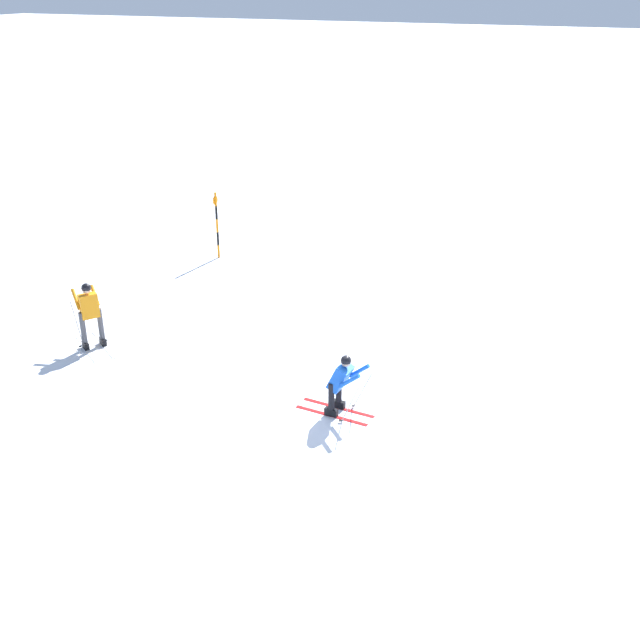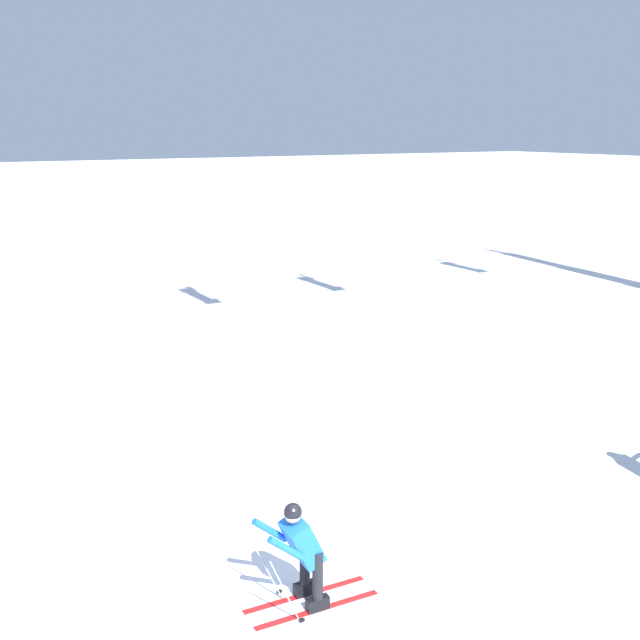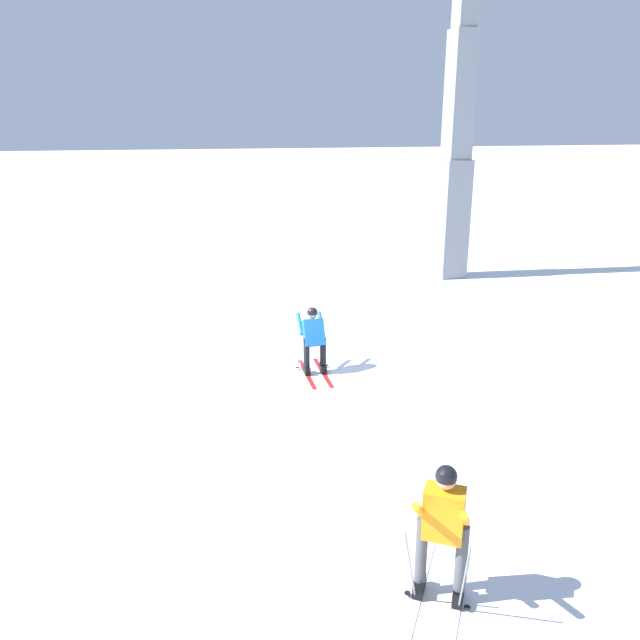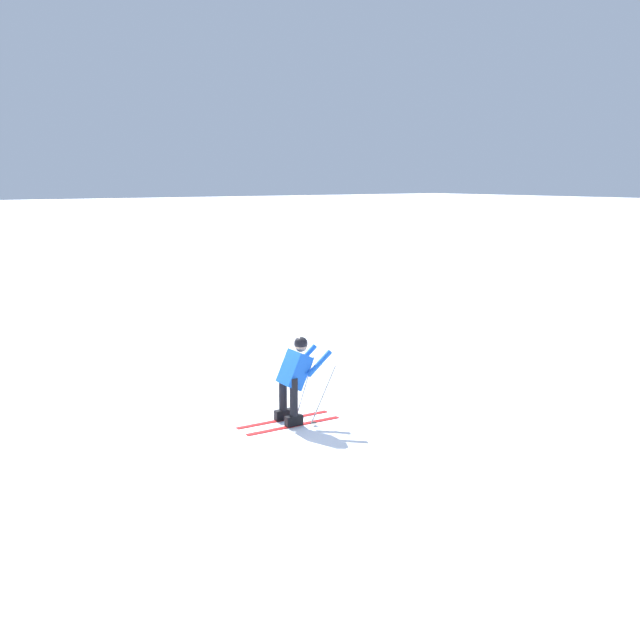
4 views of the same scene
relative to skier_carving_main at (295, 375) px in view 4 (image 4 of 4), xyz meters
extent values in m
plane|color=white|center=(0.10, -0.68, -0.77)|extent=(260.00, 260.00, 0.00)
cube|color=red|center=(0.11, -0.18, -0.76)|extent=(1.64, 0.20, 0.01)
cube|color=black|center=(0.11, -0.18, -0.68)|extent=(0.29, 0.13, 0.16)
cylinder|color=black|center=(0.11, -0.18, -0.29)|extent=(0.13, 0.13, 0.61)
cube|color=red|center=(0.14, 0.17, -0.76)|extent=(1.64, 0.20, 0.01)
cube|color=black|center=(0.14, 0.17, -0.68)|extent=(0.29, 0.13, 0.16)
cylinder|color=black|center=(0.14, 0.17, -0.29)|extent=(0.13, 0.13, 0.61)
cube|color=blue|center=(0.01, 0.00, 0.09)|extent=(0.50, 0.45, 0.62)
sphere|color=tan|center=(-0.11, 0.01, 0.46)|extent=(0.20, 0.20, 0.20)
sphere|color=black|center=(-0.11, 0.01, 0.50)|extent=(0.22, 0.22, 0.22)
cylinder|color=blue|center=(-0.32, -0.21, 0.20)|extent=(0.46, 0.11, 0.40)
cylinder|color=gray|center=(-0.35, -0.25, -0.36)|extent=(0.46, 0.10, 1.03)
cylinder|color=black|center=(-0.18, -0.31, -0.72)|extent=(0.07, 0.07, 0.01)
cylinder|color=blue|center=(-0.29, 0.25, 0.20)|extent=(0.46, 0.11, 0.40)
cylinder|color=gray|center=(-0.31, 0.30, -0.36)|extent=(0.45, 0.16, 1.03)
cylinder|color=black|center=(-0.13, 0.33, -0.72)|extent=(0.07, 0.07, 0.01)
camera|label=1|loc=(-4.88, 12.47, 7.56)|focal=42.21mm
camera|label=2|loc=(-4.06, -7.24, 4.86)|focal=43.66mm
camera|label=3|loc=(11.63, -3.30, 4.19)|focal=34.60mm
camera|label=4|loc=(6.14, 9.33, 3.05)|focal=41.14mm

